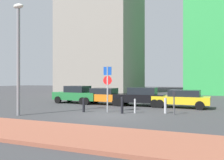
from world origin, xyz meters
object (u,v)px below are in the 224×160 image
Objects in this scene: parking_meter at (174,100)px; traffic_bollard_far at (84,105)px; street_lamp at (18,49)px; parking_sign_post at (107,83)px; traffic_bollard_mid at (135,106)px; traffic_bollard_edge at (122,105)px; parked_car_orange at (104,96)px; parked_car_green at (77,94)px; parked_car_yellow at (182,98)px; parked_car_black at (140,96)px; traffic_bollard_near at (165,106)px.

parking_meter is 5.87m from traffic_bollard_far.
traffic_bollard_far is at bearing 44.08° from street_lamp.
parking_sign_post is 0.45× the size of street_lamp.
traffic_bollard_mid is 0.87× the size of traffic_bollard_edge.
parked_car_orange is 8.79m from street_lamp.
parked_car_yellow is (9.32, -0.10, -0.07)m from parked_car_green.
traffic_bollard_edge is (-3.15, -0.71, -0.40)m from parking_meter.
street_lamp is (-5.43, -7.90, 3.20)m from parked_car_black.
parked_car_orange is at bearing 99.25° from traffic_bollard_far.
street_lamp reaches higher than traffic_bollard_far.
parked_car_black is 3.33m from parked_car_yellow.
parking_meter is at bearing -91.14° from parked_car_yellow.
parked_car_black reaches higher than traffic_bollard_mid.
parked_car_orange is 1.50× the size of parking_sign_post.
parked_car_black is 4.73m from traffic_bollard_edge.
traffic_bollard_near is (-0.68, -3.51, -0.24)m from parked_car_yellow.
traffic_bollard_far is (-1.49, -0.56, -1.47)m from parking_sign_post.
parked_car_green is at bearing 156.52° from parking_meter.
parking_meter reaches higher than parked_car_orange.
parking_sign_post is 2.17m from traffic_bollard_far.
parking_meter is (3.25, -4.01, 0.13)m from parked_car_black.
parked_car_black is 2.91× the size of parking_meter.
parked_car_yellow reaches higher than traffic_bollard_near.
street_lamp reaches higher than traffic_bollard_mid.
parking_meter is 1.35× the size of traffic_bollard_edge.
traffic_bollard_mid is (-1.84, -0.64, -0.03)m from traffic_bollard_near.
traffic_bollard_near is at bearing -31.06° from parked_car_orange.
parking_meter reaches higher than traffic_bollard_mid.
parked_car_black reaches higher than parking_meter.
parked_car_orange is 6.66m from parked_car_yellow.
parked_car_green is at bearing 179.38° from parked_car_yellow.
parked_car_green is at bearing 124.50° from traffic_bollard_far.
parking_meter is at bearing 24.11° from street_lamp.
parked_car_orange is at bearing 134.32° from traffic_bollard_mid.
traffic_bollard_edge is at bearing -124.96° from parked_car_yellow.
traffic_bollard_far is at bearing -159.49° from parking_sign_post.
traffic_bollard_edge is (5.53, 3.18, -3.46)m from street_lamp.
traffic_bollard_far is (-2.51, -5.07, -0.35)m from parked_car_black.
traffic_bollard_mid is at bearing -31.99° from parked_car_green.
traffic_bollard_mid is at bearing 33.53° from traffic_bollard_edge.
parked_car_green is at bearing 179.85° from parked_car_orange.
traffic_bollard_edge is (-2.56, -1.11, 0.04)m from traffic_bollard_near.
traffic_bollard_mid is at bearing -79.18° from parked_car_black.
parking_sign_post is 2.13× the size of parking_meter.
parked_car_yellow is 4.73× the size of traffic_bollard_far.
parking_meter is at bearing -51.00° from parked_car_black.
parked_car_black is at bearing 77.32° from parking_sign_post.
traffic_bollard_mid is 3.42m from traffic_bollard_far.
parking_sign_post is (-4.34, -4.41, 1.19)m from parked_car_yellow.
street_lamp reaches higher than traffic_bollard_edge.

